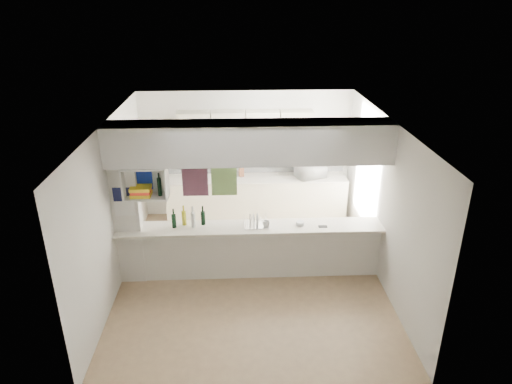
{
  "coord_description": "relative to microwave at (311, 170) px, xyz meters",
  "views": [
    {
      "loc": [
        -0.2,
        -6.4,
        4.28
      ],
      "look_at": [
        0.11,
        0.5,
        1.29
      ],
      "focal_mm": 32.0,
      "sensor_mm": 36.0,
      "label": 1
    }
  ],
  "objects": [
    {
      "name": "dish_rack",
      "position": [
        -1.19,
        -2.06,
        -0.07
      ],
      "size": [
        0.41,
        0.31,
        0.21
      ],
      "rotation": [
        0.0,
        0.0,
        0.06
      ],
      "color": "silver",
      "rests_on": "breakfast_bar"
    },
    {
      "name": "floor",
      "position": [
        -1.28,
        -2.08,
        -1.08
      ],
      "size": [
        4.8,
        4.8,
        0.0
      ],
      "primitive_type": "plane",
      "color": "#947556",
      "rests_on": "ground"
    },
    {
      "name": "cubby_shelf",
      "position": [
        -2.85,
        -2.15,
        0.63
      ],
      "size": [
        0.65,
        0.35,
        0.5
      ],
      "color": "white",
      "rests_on": "bulkhead"
    },
    {
      "name": "kitchen_run",
      "position": [
        -1.12,
        0.05,
        -0.25
      ],
      "size": [
        3.6,
        0.63,
        2.24
      ],
      "color": "beige",
      "rests_on": "floor"
    },
    {
      "name": "wall_back",
      "position": [
        -1.28,
        0.32,
        0.22
      ],
      "size": [
        4.2,
        0.0,
        4.2
      ],
      "primitive_type": "plane",
      "rotation": [
        1.57,
        0.0,
        0.0
      ],
      "color": "silver",
      "rests_on": "floor"
    },
    {
      "name": "utensil_jar",
      "position": [
        -1.8,
        0.07,
        -0.09
      ],
      "size": [
        0.09,
        0.09,
        0.12
      ],
      "primitive_type": "cylinder",
      "color": "black",
      "rests_on": "bench_top"
    },
    {
      "name": "plastic_tubs",
      "position": [
        -0.45,
        -2.09,
        -0.13
      ],
      "size": [
        0.48,
        0.17,
        0.06
      ],
      "color": "silver",
      "rests_on": "breakfast_bar"
    },
    {
      "name": "wall_left",
      "position": [
        -3.38,
        -2.08,
        0.22
      ],
      "size": [
        0.0,
        4.8,
        4.8
      ],
      "primitive_type": "plane",
      "rotation": [
        1.57,
        0.0,
        1.57
      ],
      "color": "silver",
      "rests_on": "floor"
    },
    {
      "name": "knife_block",
      "position": [
        -1.38,
        0.1,
        -0.06
      ],
      "size": [
        0.11,
        0.09,
        0.19
      ],
      "primitive_type": "cube",
      "rotation": [
        0.0,
        0.0,
        0.22
      ],
      "color": "brown",
      "rests_on": "bench_top"
    },
    {
      "name": "wine_bottles",
      "position": [
        -2.25,
        -2.02,
        -0.03
      ],
      "size": [
        0.52,
        0.15,
        0.35
      ],
      "color": "black",
      "rests_on": "breakfast_bar"
    },
    {
      "name": "cup",
      "position": [
        -1.03,
        -2.13,
        -0.09
      ],
      "size": [
        0.15,
        0.15,
        0.09
      ],
      "primitive_type": "imported",
      "rotation": [
        0.0,
        0.0,
        0.33
      ],
      "color": "white",
      "rests_on": "dish_rack"
    },
    {
      "name": "bowl",
      "position": [
        0.04,
        -0.04,
        0.18
      ],
      "size": [
        0.24,
        0.24,
        0.06
      ],
      "primitive_type": "imported",
      "color": "navy",
      "rests_on": "microwave"
    },
    {
      "name": "microwave",
      "position": [
        0.0,
        0.0,
        0.0
      ],
      "size": [
        0.66,
        0.54,
        0.31
      ],
      "primitive_type": "imported",
      "rotation": [
        0.0,
        0.0,
        3.47
      ],
      "color": "white",
      "rests_on": "bench_top"
    },
    {
      "name": "wall_right",
      "position": [
        0.82,
        -2.08,
        0.22
      ],
      "size": [
        0.0,
        4.8,
        4.8
      ],
      "primitive_type": "plane",
      "rotation": [
        1.57,
        0.0,
        -1.57
      ],
      "color": "silver",
      "rests_on": "floor"
    },
    {
      "name": "ceiling",
      "position": [
        -1.28,
        -2.08,
        1.52
      ],
      "size": [
        4.8,
        4.8,
        0.0
      ],
      "primitive_type": "plane",
      "color": "white",
      "rests_on": "wall_back"
    },
    {
      "name": "servery_partition",
      "position": [
        -1.45,
        -2.08,
        0.58
      ],
      "size": [
        4.2,
        0.5,
        2.6
      ],
      "color": "silver",
      "rests_on": "floor"
    }
  ]
}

